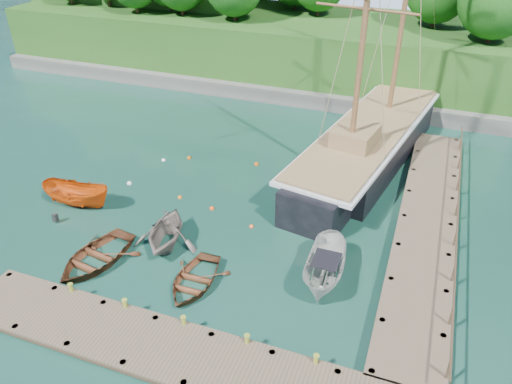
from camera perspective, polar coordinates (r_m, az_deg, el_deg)
ground at (r=27.42m, az=-6.95°, el=-7.24°), size 160.00×160.00×0.00m
dock_near at (r=22.35m, az=-9.94°, el=-17.38°), size 20.00×3.20×1.10m
dock_east at (r=30.65m, az=18.93°, el=-3.25°), size 3.20×24.00×1.10m
bollard_0 at (r=26.22m, az=-20.07°, el=-11.54°), size 0.26×0.26×0.45m
bollard_1 at (r=24.70m, az=-14.49°, el=-13.58°), size 0.26×0.26×0.45m
bollard_2 at (r=23.46m, az=-8.13°, el=-15.71°), size 0.26×0.26×0.45m
bollard_3 at (r=22.56m, az=-1.02°, el=-17.83°), size 0.26×0.26×0.45m
bollard_4 at (r=22.03m, az=6.74°, el=-19.79°), size 0.26×0.26×0.45m
rowboat_0 at (r=28.12m, az=-17.78°, el=-7.67°), size 4.16×5.31×1.00m
rowboat_1 at (r=28.45m, az=-10.12°, el=-5.90°), size 4.41×4.85×2.21m
rowboat_2 at (r=25.69m, az=-7.07°, el=-10.45°), size 2.99×4.14×0.85m
motorboat_orange at (r=33.13m, az=-19.55°, el=-1.45°), size 4.69×1.95×1.78m
cabin_boat_white at (r=25.90m, az=7.81°, el=-10.09°), size 2.16×5.10×1.93m
schooner at (r=36.83m, az=12.77°, el=5.21°), size 8.62×27.71×20.49m
mooring_buoy_0 at (r=34.50m, az=-14.25°, el=0.91°), size 0.35×0.35×0.35m
mooring_buoy_1 at (r=32.33m, az=-8.69°, el=-0.67°), size 0.30×0.30×0.30m
mooring_buoy_2 at (r=31.01m, az=-5.06°, el=-1.94°), size 0.32×0.32×0.32m
mooring_buoy_3 at (r=31.05m, az=3.13°, el=-1.81°), size 0.35×0.35×0.35m
mooring_buoy_4 at (r=36.94m, az=-7.64°, el=3.84°), size 0.31×0.31×0.31m
mooring_buoy_5 at (r=35.77m, az=0.04°, el=3.16°), size 0.33×0.33×0.33m
mooring_buoy_6 at (r=36.91m, az=-10.51°, el=3.55°), size 0.31×0.31×0.31m
mooring_buoy_7 at (r=29.33m, az=-0.53°, el=-4.01°), size 0.28×0.28×0.28m
headland at (r=56.38m, az=-4.80°, el=19.86°), size 51.00×19.31×12.90m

